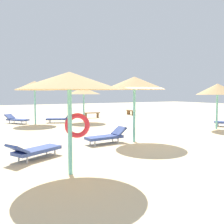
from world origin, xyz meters
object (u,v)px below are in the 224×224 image
Objects in this scene: lounger_2 at (60,118)px; lounger_4 at (16,119)px; parasol_2 at (84,91)px; lounger_1 at (34,150)px; parasol_4 at (35,86)px; bench_0 at (92,114)px; bench_1 at (131,112)px; parasol_3 at (134,83)px; parasol_1 at (69,82)px; parasol_0 at (218,89)px; lounger_3 at (107,136)px.

lounger_2 is 1.02× the size of lounger_4.
parasol_2 is 2.78m from lounger_2.
lounger_1 is at bearing -112.22° from lounger_2.
bench_0 is at bearing 21.11° from parasol_4.
lounger_1 is 1.30× the size of bench_1.
lounger_1 is at bearing -169.71° from parasol_3.
parasol_4 reaches higher than bench_1.
parasol_4 reaches higher than parasol_1.
lounger_4 is (-10.43, 9.22, -2.17)m from parasol_0.
lounger_4 is 6.73m from bench_0.
lounger_3 reaches higher than bench_0.
parasol_1 is 0.94× the size of parasol_3.
lounger_2 is at bearing 86.33° from lounger_3.
bench_0 is at bearing 74.99° from parasol_3.
lounger_1 is 10.92m from lounger_4.
parasol_4 is at bearing 77.36° from lounger_1.
parasol_2 is 1.36× the size of lounger_2.
parasol_4 is 1.60× the size of lounger_2.
bench_1 is (8.48, 2.95, 0.02)m from lounger_2.
parasol_3 reaches higher than lounger_1.
parasol_2 is at bearing -17.87° from lounger_4.
parasol_3 reaches higher than parasol_1.
bench_1 is (9.04, 11.57, 0.03)m from lounger_3.
lounger_1 reaches higher than bench_1.
parasol_4 is 1.62× the size of lounger_4.
parasol_3 is at bearing -173.31° from parasol_0.
parasol_3 is at bearing 10.29° from lounger_1.
parasol_3 is 1.51× the size of lounger_1.
parasol_4 is (-2.51, 8.98, 0.07)m from parasol_3.
parasol_2 is at bearing 65.28° from parasol_1.
parasol_2 is 8.77m from lounger_3.
lounger_4 is (0.52, 12.99, -2.24)m from parasol_1.
parasol_2 is 1.38× the size of lounger_4.
lounger_3 is (1.24, -8.68, -2.45)m from parasol_4.
parasol_0 is 1.47× the size of lounger_3.
parasol_3 is 5.35m from lounger_1.
lounger_1 is 17.82m from bench_1.
lounger_4 is at bearing -170.77° from bench_0.
lounger_2 is (-7.49, 8.13, -2.16)m from parasol_0.
bench_1 is (11.95, 14.84, -2.21)m from parasol_1.
lounger_2 is at bearing -20.40° from lounger_4.
parasol_0 reaches higher than bench_0.
parasol_2 is 7.76m from bench_1.
parasol_4 is 1.61× the size of lounger_3.
parasol_4 is at bearing 82.02° from parasol_1.
parasol_1 is at bearing -131.63° from lounger_3.
parasol_4 reaches higher than lounger_1.
bench_1 is (1.00, 11.07, -2.14)m from parasol_0.
bench_0 is (5.48, 2.12, -2.42)m from parasol_4.
bench_1 is (4.79, 0.77, 0.00)m from bench_0.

